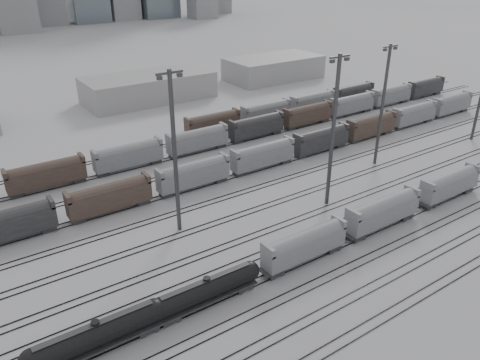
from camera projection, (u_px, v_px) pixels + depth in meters
ground at (343, 249)px, 73.87m from camera, size 900.00×900.00×0.00m
tracks at (274, 204)px, 86.87m from camera, size 220.00×71.50×0.16m
tank_car_a at (97, 335)px, 53.88m from camera, size 17.22×2.87×4.26m
tank_car_b at (207, 289)px, 61.37m from camera, size 16.41×2.73×4.05m
hopper_car_a at (305, 244)px, 69.52m from camera, size 14.46×2.87×5.17m
hopper_car_b at (383, 210)px, 78.19m from camera, size 15.27×3.03×5.46m
hopper_car_c at (450, 183)px, 87.71m from camera, size 14.62×2.90×5.23m
light_mast_b at (175, 151)px, 72.94m from camera, size 4.33×0.69×27.08m
light_mast_c at (333, 129)px, 81.14m from camera, size 4.42×0.71×27.61m
light_mast_d at (383, 103)px, 98.12m from camera, size 4.16×0.67×26.01m
bg_string_near at (263, 156)px, 100.52m from camera, size 151.00×3.00×5.60m
bg_string_mid at (257, 127)px, 117.49m from camera, size 151.00×3.00×5.60m
bg_string_far at (290, 108)px, 132.30m from camera, size 66.00×3.00×5.60m
warehouse_mid at (149, 87)px, 147.92m from camera, size 40.00×18.00×8.00m
warehouse_right at (274, 68)px, 173.21m from camera, size 35.00×18.00×8.00m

